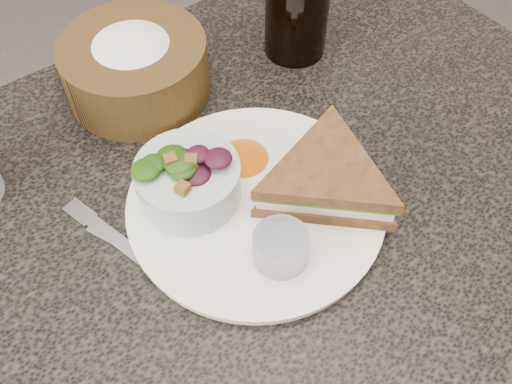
{
  "coord_description": "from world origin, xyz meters",
  "views": [
    {
      "loc": [
        -0.24,
        -0.34,
        1.3
      ],
      "look_at": [
        -0.01,
        -0.03,
        0.78
      ],
      "focal_mm": 40.0,
      "sensor_mm": 36.0,
      "label": 1
    }
  ],
  "objects": [
    {
      "name": "dinner_plate",
      "position": [
        -0.01,
        -0.03,
        0.76
      ],
      "size": [
        0.3,
        0.3,
        0.01
      ],
      "primitive_type": "cylinder",
      "color": "white",
      "rests_on": "dining_table"
    },
    {
      "name": "dressing_ramekin",
      "position": [
        -0.03,
        -0.1,
        0.78
      ],
      "size": [
        0.07,
        0.07,
        0.04
      ],
      "primitive_type": "cylinder",
      "rotation": [
        0.0,
        0.0,
        -0.11
      ],
      "color": "gray",
      "rests_on": "dinner_plate"
    },
    {
      "name": "orange_wedge",
      "position": [
        0.02,
        0.03,
        0.78
      ],
      "size": [
        0.09,
        0.09,
        0.03
      ],
      "primitive_type": "cone",
      "rotation": [
        0.0,
        0.0,
        0.95
      ],
      "color": "#E8600A",
      "rests_on": "dinner_plate"
    },
    {
      "name": "bread_basket",
      "position": [
        -0.02,
        0.23,
        0.8
      ],
      "size": [
        0.2,
        0.2,
        0.11
      ],
      "primitive_type": null,
      "rotation": [
        0.0,
        0.0,
        -0.01
      ],
      "color": "brown",
      "rests_on": "dining_table"
    },
    {
      "name": "dining_table",
      "position": [
        0.0,
        0.0,
        0.38
      ],
      "size": [
        1.0,
        0.7,
        0.75
      ],
      "primitive_type": "cube",
      "color": "black",
      "rests_on": "floor"
    },
    {
      "name": "fork",
      "position": [
        -0.15,
        0.01,
        0.75
      ],
      "size": [
        0.06,
        0.16,
        0.0
      ],
      "primitive_type": "cube",
      "rotation": [
        0.0,
        0.0,
        0.27
      ],
      "color": "#8E939A",
      "rests_on": "dining_table"
    },
    {
      "name": "salad_bowl",
      "position": [
        -0.06,
        0.03,
        0.8
      ],
      "size": [
        0.15,
        0.15,
        0.07
      ],
      "primitive_type": null,
      "rotation": [
        0.0,
        0.0,
        0.36
      ],
      "color": "#A9C0B5",
      "rests_on": "dinner_plate"
    },
    {
      "name": "sandwich",
      "position": [
        0.07,
        -0.06,
        0.79
      ],
      "size": [
        0.27,
        0.27,
        0.05
      ],
      "primitive_type": null,
      "rotation": [
        0.0,
        0.0,
        -0.76
      ],
      "color": "brown",
      "rests_on": "dinner_plate"
    },
    {
      "name": "cola_glass",
      "position": [
        0.21,
        0.17,
        0.83
      ],
      "size": [
        0.1,
        0.1,
        0.15
      ],
      "primitive_type": null,
      "rotation": [
        0.0,
        0.0,
        0.09
      ],
      "color": "black",
      "rests_on": "dining_table"
    },
    {
      "name": "knife",
      "position": [
        -0.14,
        -0.03,
        0.75
      ],
      "size": [
        0.09,
        0.19,
        0.0
      ],
      "primitive_type": "cube",
      "rotation": [
        0.0,
        0.0,
        0.42
      ],
      "color": "#999B9E",
      "rests_on": "dining_table"
    }
  ]
}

